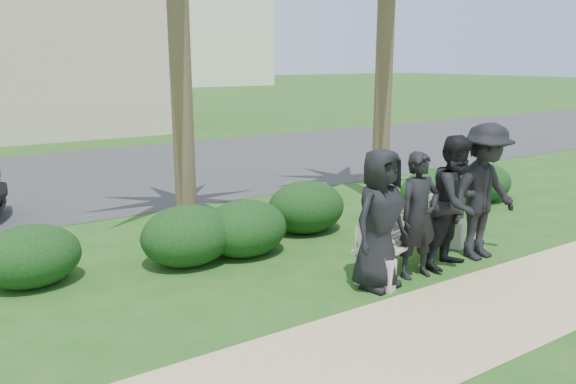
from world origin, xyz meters
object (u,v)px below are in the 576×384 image
object	(u,v)px
park_bench	(413,240)
man_d	(484,192)
man_c	(456,202)
man_a	(380,219)
man_b	(419,216)

from	to	relation	value
park_bench	man_d	bearing A→B (deg)	-35.64
park_bench	man_c	xyz separation A→B (m)	(0.38, -0.34, 0.53)
man_a	park_bench	bearing A→B (deg)	8.93
park_bench	man_b	xyz separation A→B (m)	(-0.28, -0.34, 0.45)
park_bench	man_c	bearing A→B (deg)	-59.57
man_a	man_b	xyz separation A→B (m)	(0.63, -0.01, -0.05)
park_bench	man_a	bearing A→B (deg)	-177.38
park_bench	man_c	world-z (taller)	man_c
park_bench	man_c	distance (m)	0.73
man_a	man_b	distance (m)	0.63
man_c	man_a	bearing A→B (deg)	167.22
man_a	man_c	bearing A→B (deg)	-11.66
man_a	man_c	size ratio (longest dim) A/B	0.97
man_a	man_d	world-z (taller)	man_d
park_bench	man_a	distance (m)	1.08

